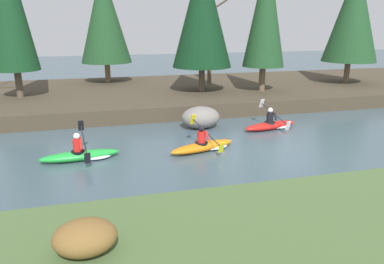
{
  "coord_description": "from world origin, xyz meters",
  "views": [
    {
      "loc": [
        -5.78,
        -12.07,
        4.65
      ],
      "look_at": [
        -2.22,
        1.42,
        0.55
      ],
      "focal_mm": 35.0,
      "sensor_mm": 36.0,
      "label": 1
    }
  ],
  "objects_px": {
    "kayaker_lead": "(272,125)",
    "kayaker_trailing": "(83,154)",
    "boulder_midstream": "(201,117)",
    "kayaker_middle": "(205,145)"
  },
  "relations": [
    {
      "from": "kayaker_trailing",
      "to": "boulder_midstream",
      "type": "bearing_deg",
      "value": 23.89
    },
    {
      "from": "kayaker_middle",
      "to": "boulder_midstream",
      "type": "height_order",
      "value": "kayaker_middle"
    },
    {
      "from": "kayaker_middle",
      "to": "boulder_midstream",
      "type": "bearing_deg",
      "value": 59.92
    },
    {
      "from": "boulder_midstream",
      "to": "kayaker_middle",
      "type": "bearing_deg",
      "value": -103.11
    },
    {
      "from": "kayaker_trailing",
      "to": "boulder_midstream",
      "type": "xyz_separation_m",
      "value": [
        5.13,
        2.93,
        0.3
      ]
    },
    {
      "from": "kayaker_lead",
      "to": "kayaker_middle",
      "type": "relative_size",
      "value": 1.01
    },
    {
      "from": "kayaker_lead",
      "to": "kayaker_trailing",
      "type": "distance_m",
      "value": 8.44
    },
    {
      "from": "kayaker_lead",
      "to": "boulder_midstream",
      "type": "distance_m",
      "value": 3.26
    },
    {
      "from": "kayaker_middle",
      "to": "kayaker_trailing",
      "type": "xyz_separation_m",
      "value": [
        -4.42,
        0.13,
        0.0
      ]
    },
    {
      "from": "kayaker_lead",
      "to": "kayaker_trailing",
      "type": "relative_size",
      "value": 1.0
    }
  ]
}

